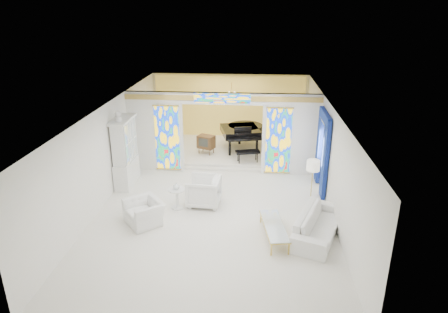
# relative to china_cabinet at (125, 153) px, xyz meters

# --- Properties ---
(floor) EXTENTS (12.00, 12.00, 0.00)m
(floor) POSITION_rel_china_cabinet_xyz_m (3.22, -0.60, -1.17)
(floor) COLOR silver
(floor) RESTS_ON ground
(ceiling) EXTENTS (7.00, 12.00, 0.02)m
(ceiling) POSITION_rel_china_cabinet_xyz_m (3.22, -0.60, 1.83)
(ceiling) COLOR white
(ceiling) RESTS_ON wall_back
(wall_back) EXTENTS (7.00, 0.02, 3.00)m
(wall_back) POSITION_rel_china_cabinet_xyz_m (3.22, 5.40, 0.33)
(wall_back) COLOR white
(wall_back) RESTS_ON floor
(wall_front) EXTENTS (7.00, 0.02, 3.00)m
(wall_front) POSITION_rel_china_cabinet_xyz_m (3.22, -6.60, 0.33)
(wall_front) COLOR white
(wall_front) RESTS_ON floor
(wall_left) EXTENTS (0.02, 12.00, 3.00)m
(wall_left) POSITION_rel_china_cabinet_xyz_m (-0.28, -0.60, 0.33)
(wall_left) COLOR white
(wall_left) RESTS_ON floor
(wall_right) EXTENTS (0.02, 12.00, 3.00)m
(wall_right) POSITION_rel_china_cabinet_xyz_m (6.72, -0.60, 0.33)
(wall_right) COLOR white
(wall_right) RESTS_ON floor
(partition_wall) EXTENTS (7.00, 0.22, 3.00)m
(partition_wall) POSITION_rel_china_cabinet_xyz_m (3.22, 1.40, 0.48)
(partition_wall) COLOR white
(partition_wall) RESTS_ON floor
(stained_glass_left) EXTENTS (0.90, 0.04, 2.40)m
(stained_glass_left) POSITION_rel_china_cabinet_xyz_m (1.19, 1.29, 0.13)
(stained_glass_left) COLOR gold
(stained_glass_left) RESTS_ON partition_wall
(stained_glass_right) EXTENTS (0.90, 0.04, 2.40)m
(stained_glass_right) POSITION_rel_china_cabinet_xyz_m (5.25, 1.29, 0.13)
(stained_glass_right) COLOR gold
(stained_glass_right) RESTS_ON partition_wall
(stained_glass_transom) EXTENTS (2.00, 0.04, 0.34)m
(stained_glass_transom) POSITION_rel_china_cabinet_xyz_m (3.22, 1.29, 1.65)
(stained_glass_transom) COLOR gold
(stained_glass_transom) RESTS_ON partition_wall
(alcove_platform) EXTENTS (6.80, 3.80, 0.18)m
(alcove_platform) POSITION_rel_china_cabinet_xyz_m (3.22, 3.50, -1.08)
(alcove_platform) COLOR silver
(alcove_platform) RESTS_ON floor
(gold_curtain_back) EXTENTS (6.70, 0.10, 2.90)m
(gold_curtain_back) POSITION_rel_china_cabinet_xyz_m (3.22, 5.28, 0.33)
(gold_curtain_back) COLOR #F4D554
(gold_curtain_back) RESTS_ON wall_back
(chandelier) EXTENTS (0.48, 0.48, 0.30)m
(chandelier) POSITION_rel_china_cabinet_xyz_m (3.42, 3.40, 1.38)
(chandelier) COLOR gold
(chandelier) RESTS_ON ceiling
(blue_drapes) EXTENTS (0.14, 1.85, 2.65)m
(blue_drapes) POSITION_rel_china_cabinet_xyz_m (6.62, 0.10, 0.41)
(blue_drapes) COLOR navy
(blue_drapes) RESTS_ON wall_right
(china_cabinet) EXTENTS (0.56, 1.46, 2.72)m
(china_cabinet) POSITION_rel_china_cabinet_xyz_m (0.00, 0.00, 0.00)
(china_cabinet) COLOR silver
(china_cabinet) RESTS_ON floor
(armchair_left) EXTENTS (1.39, 1.40, 0.69)m
(armchair_left) POSITION_rel_china_cabinet_xyz_m (1.30, -2.55, -0.83)
(armchair_left) COLOR white
(armchair_left) RESTS_ON floor
(armchair_right) EXTENTS (1.07, 1.05, 0.92)m
(armchair_right) POSITION_rel_china_cabinet_xyz_m (2.85, -1.29, -0.71)
(armchair_right) COLOR white
(armchair_right) RESTS_ON floor
(sofa) EXTENTS (1.72, 2.57, 0.70)m
(sofa) POSITION_rel_china_cabinet_xyz_m (6.17, -2.86, -0.82)
(sofa) COLOR silver
(sofa) RESTS_ON floor
(side_table) EXTENTS (0.65, 0.65, 0.65)m
(side_table) POSITION_rel_china_cabinet_xyz_m (2.06, -1.61, -0.74)
(side_table) COLOR silver
(side_table) RESTS_ON floor
(vase) EXTENTS (0.26, 0.26, 0.21)m
(vase) POSITION_rel_china_cabinet_xyz_m (2.06, -1.61, -0.41)
(vase) COLOR white
(vase) RESTS_ON side_table
(coffee_table) EXTENTS (0.80, 1.80, 0.39)m
(coffee_table) POSITION_rel_china_cabinet_xyz_m (4.97, -3.05, -0.81)
(coffee_table) COLOR silver
(coffee_table) RESTS_ON floor
(floor_lamp) EXTENTS (0.46, 0.46, 1.59)m
(floor_lamp) POSITION_rel_china_cabinet_xyz_m (6.15, -1.30, 0.19)
(floor_lamp) COLOR gold
(floor_lamp) RESTS_ON floor
(grand_piano) EXTENTS (2.00, 3.07, 1.13)m
(grand_piano) POSITION_rel_china_cabinet_xyz_m (3.89, 3.60, -0.23)
(grand_piano) COLOR black
(grand_piano) RESTS_ON alcove_platform
(tv_console) EXTENTS (0.77, 0.66, 0.76)m
(tv_console) POSITION_rel_china_cabinet_xyz_m (2.43, 2.81, -0.50)
(tv_console) COLOR #55361E
(tv_console) RESTS_ON alcove_platform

